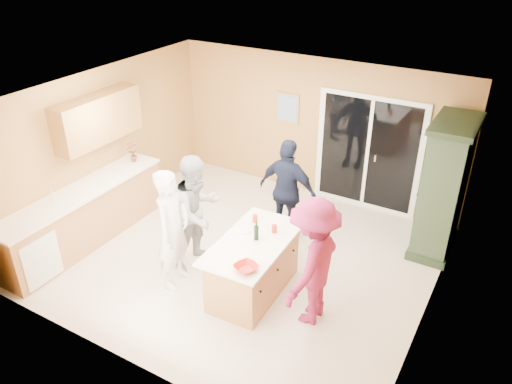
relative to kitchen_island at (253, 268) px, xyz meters
The scene contains 22 objects.
floor 0.92m from the kitchen_island, 129.87° to the left, with size 5.50×5.50×0.00m, color beige.
ceiling 2.36m from the kitchen_island, 129.87° to the left, with size 5.50×5.00×0.10m, color silver.
wall_back 3.31m from the kitchen_island, 99.66° to the left, with size 5.50×0.10×2.60m, color tan.
wall_front 2.14m from the kitchen_island, 106.03° to the right, with size 5.50×0.10×2.60m, color tan.
wall_left 3.47m from the kitchen_island, 168.97° to the left, with size 0.10×5.00×2.60m, color tan.
wall_right 2.48m from the kitchen_island, 16.11° to the left, with size 0.10×5.00×2.60m, color tan.
left_cabinet_run 3.01m from the kitchen_island, behind, with size 0.65×3.05×1.24m.
upper_cabinets 3.47m from the kitchen_island, behind, with size 0.35×1.60×0.75m, color #B57746.
sliding_door 3.21m from the kitchen_island, 80.57° to the left, with size 1.90×0.07×2.10m.
framed_picture 3.51m from the kitchen_island, 109.19° to the left, with size 0.46×0.04×0.56m.
kitchen_island is the anchor object (origin of this frame).
green_hutch 3.15m from the kitchen_island, 50.66° to the left, with size 0.62×1.17×2.16m.
woman_white 1.23m from the kitchen_island, 160.92° to the right, with size 0.65×0.43×1.80m, color white.
woman_grey 1.19m from the kitchen_island, 168.91° to the left, with size 0.86×0.67×1.77m, color #ABACAE.
woman_navy 1.57m from the kitchen_island, 98.77° to the left, with size 1.01×0.42×1.73m, color #182036.
woman_magenta 1.03m from the kitchen_island, ahead, with size 1.14×0.66×1.77m, color #8F1F49.
serving_bowl 0.79m from the kitchen_island, 67.74° to the right, with size 0.28×0.28×0.07m, color red.
tulip_vase 3.22m from the kitchen_island, 162.00° to the left, with size 0.19×0.13×0.37m, color red.
tumbler_near 0.71m from the kitchen_island, 117.37° to the left, with size 0.08×0.08×0.11m, color red.
tumbler_far 0.63m from the kitchen_island, 68.19° to the left, with size 0.08×0.08×0.11m, color red.
wine_bottle 0.57m from the kitchen_island, 81.47° to the left, with size 0.07×0.07×0.29m.
white_plate 0.55m from the kitchen_island, 146.05° to the left, with size 0.23×0.23×0.02m, color white.
Camera 1 is at (3.35, -5.44, 4.65)m, focal length 35.00 mm.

